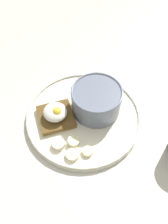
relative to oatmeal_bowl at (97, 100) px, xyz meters
The scene contains 9 objects.
ground_plane 6.95cm from the oatmeal_bowl, 37.04° to the left, with size 120.00×120.00×2.00cm, color beige.
plate 5.61cm from the oatmeal_bowl, 37.04° to the left, with size 29.21×29.21×1.60cm.
oatmeal_bowl is the anchor object (origin of this frame).
toast_slice 11.00cm from the oatmeal_bowl, 16.73° to the left, with size 10.67×10.67×1.37cm.
poached_egg 10.61cm from the oatmeal_bowl, 17.16° to the left, with size 5.86×5.78×3.52cm.
banana_slice_front 13.13cm from the oatmeal_bowl, 79.35° to the left, with size 3.72×3.72×1.09cm.
banana_slice_left 11.92cm from the oatmeal_bowl, 60.41° to the left, with size 3.17×3.05×1.58cm.
banana_slice_back 14.37cm from the oatmeal_bowl, 49.39° to the left, with size 4.07×4.07×1.38cm.
banana_slice_right 14.94cm from the oatmeal_bowl, 66.31° to the left, with size 3.21×3.17×1.17cm.
Camera 1 is at (0.18, 35.47, 55.75)cm, focal length 40.00 mm.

